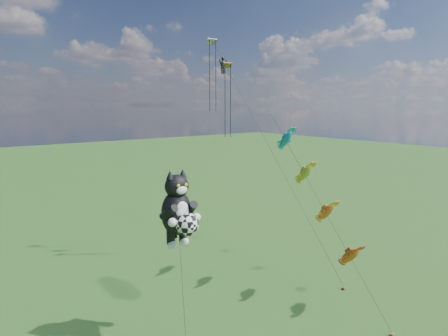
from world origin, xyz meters
TOP-DOWN VIEW (x-y plane):
  - cat_kite_rig at (4.53, 3.62)m, footprint 2.83×4.23m
  - fish_windsock_rig at (17.39, 1.73)m, footprint 3.14×15.72m
  - parafoil_rig at (16.81, 13.95)m, footprint 3.27×17.35m

SIDE VIEW (x-z plane):
  - fish_windsock_rig at x=17.39m, z-range 0.95..16.51m
  - cat_kite_rig at x=4.53m, z-range 3.06..14.98m
  - parafoil_rig at x=16.81m, z-range 8.12..31.84m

